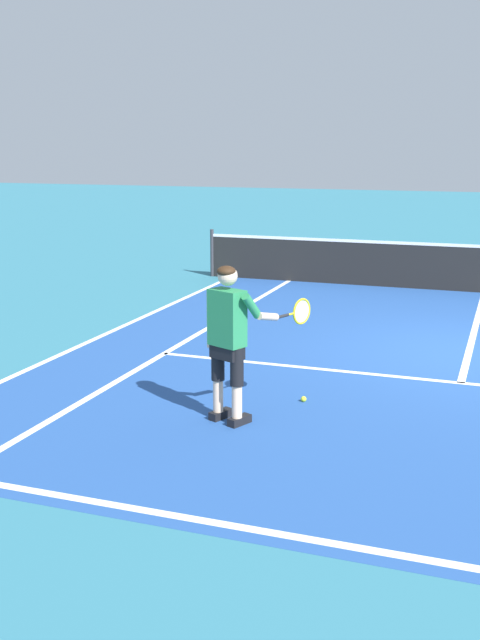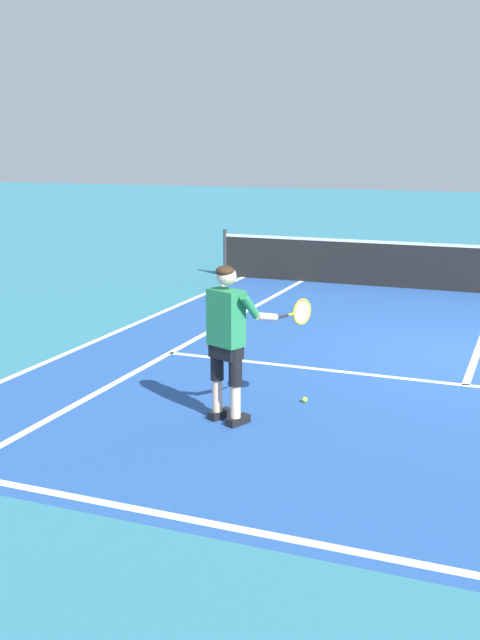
% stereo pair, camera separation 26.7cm
% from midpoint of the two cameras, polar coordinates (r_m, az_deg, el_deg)
% --- Properties ---
extents(ground_plane, '(80.00, 80.00, 0.00)m').
position_cam_midpoint_polar(ground_plane, '(11.46, 16.02, -2.41)').
color(ground_plane, teal).
extents(court_inner_surface, '(10.98, 11.25, 0.00)m').
position_cam_midpoint_polar(court_inner_surface, '(10.95, 15.82, -3.09)').
color(court_inner_surface, '#234C93').
rests_on(court_inner_surface, ground).
extents(line_baseline, '(10.98, 0.10, 0.01)m').
position_cam_midpoint_polar(line_baseline, '(5.92, 11.65, -16.98)').
color(line_baseline, white).
rests_on(line_baseline, ground).
extents(line_service, '(8.23, 0.10, 0.01)m').
position_cam_midpoint_polar(line_service, '(10.01, 15.40, -4.55)').
color(line_service, white).
rests_on(line_service, ground).
extents(line_centre_service, '(0.10, 6.40, 0.01)m').
position_cam_midpoint_polar(line_centre_service, '(13.10, 16.56, -0.52)').
color(line_centre_service, white).
rests_on(line_centre_service, ground).
extents(line_singles_left, '(0.10, 10.85, 0.01)m').
position_cam_midpoint_polar(line_singles_left, '(11.92, -4.28, -1.32)').
color(line_singles_left, white).
rests_on(line_singles_left, ground).
extents(line_doubles_left, '(0.10, 10.85, 0.01)m').
position_cam_midpoint_polar(line_doubles_left, '(12.53, -10.04, -0.78)').
color(line_doubles_left, white).
rests_on(line_doubles_left, ground).
extents(tennis_player, '(0.96, 0.98, 1.71)m').
position_cam_midpoint_polar(tennis_player, '(8.07, -1.73, -1.00)').
color(tennis_player, black).
rests_on(tennis_player, ground).
extents(tennis_ball_near_feet, '(0.07, 0.07, 0.07)m').
position_cam_midpoint_polar(tennis_ball_near_feet, '(9.00, 3.91, -5.90)').
color(tennis_ball_near_feet, '#CCE02D').
rests_on(tennis_ball_near_feet, ground).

